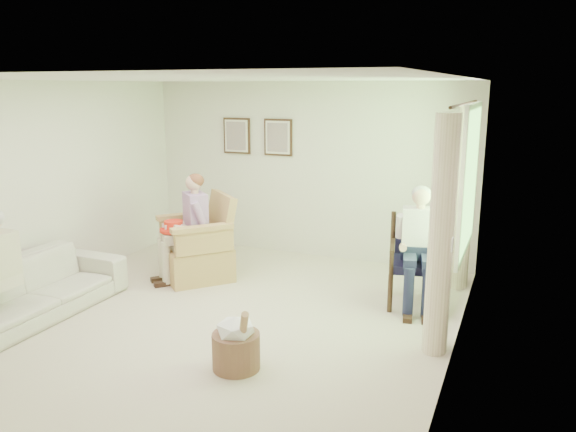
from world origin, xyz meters
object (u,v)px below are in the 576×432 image
object	(u,v)px
wicker_armchair	(198,251)
person_dark	(418,239)
person_wicker	(190,220)
hatbox	(236,343)
sofa	(31,289)
wood_armchair	(420,257)
red_hat	(174,227)

from	to	relation	value
wicker_armchair	person_dark	size ratio (longest dim) A/B	0.81
wicker_armchair	person_dark	bearing A→B (deg)	42.88
person_wicker	hatbox	size ratio (longest dim) A/B	2.17
wicker_armchair	hatbox	world-z (taller)	wicker_armchair
wicker_armchair	hatbox	distance (m)	2.66
sofa	wood_armchair	bearing A→B (deg)	-61.50
person_dark	red_hat	world-z (taller)	person_dark
wicker_armchair	person_wicker	world-z (taller)	person_wicker
sofa	hatbox	bearing A→B (deg)	-93.68
person_wicker	red_hat	size ratio (longest dim) A/B	3.86
person_wicker	hatbox	bearing A→B (deg)	-7.00
sofa	red_hat	world-z (taller)	red_hat
person_dark	red_hat	xyz separation A→B (m)	(-3.08, -0.35, -0.08)
wicker_armchair	wood_armchair	bearing A→B (deg)	46.21
wood_armchair	sofa	world-z (taller)	wood_armchair
person_wicker	wicker_armchair	bearing A→B (deg)	131.67
person_wicker	person_dark	distance (m)	2.92
hatbox	sofa	bearing A→B (deg)	176.32
wood_armchair	person_dark	xyz separation A→B (m)	(0.00, -0.17, 0.26)
person_wicker	hatbox	xyz separation A→B (m)	(1.68, -1.91, -0.57)
person_dark	hatbox	size ratio (longest dim) A/B	2.17
red_hat	person_wicker	bearing A→B (deg)	38.21
person_wicker	red_hat	world-z (taller)	person_wicker
person_dark	hatbox	distance (m)	2.52
wood_armchair	person_wicker	bearing A→B (deg)	175.76
wicker_armchair	hatbox	size ratio (longest dim) A/B	1.76
wicker_armchair	red_hat	xyz separation A→B (m)	(-0.17, -0.29, 0.38)
sofa	person_dark	world-z (taller)	person_dark
person_wicker	sofa	bearing A→B (deg)	-77.95
wood_armchair	hatbox	bearing A→B (deg)	-129.97
person_dark	hatbox	world-z (taller)	person_dark
hatbox	wood_armchair	bearing A→B (deg)	61.71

